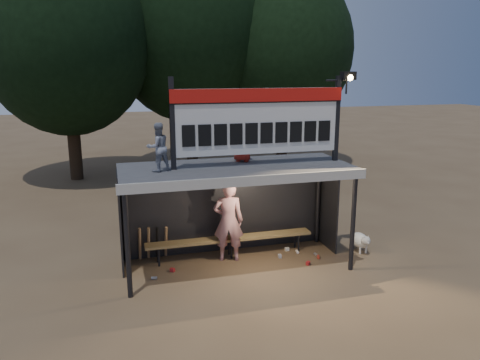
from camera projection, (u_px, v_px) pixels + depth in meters
name	position (u px, v px, depth m)	size (l,w,h in m)	color
ground	(236.00, 265.00, 10.66)	(80.00, 80.00, 0.00)	brown
player	(228.00, 221.00, 10.77)	(0.69, 0.45, 1.90)	silver
child_a	(158.00, 147.00, 9.48)	(0.49, 0.38, 1.00)	gray
child_b	(242.00, 139.00, 10.51)	(0.50, 0.32, 1.02)	#AB251A
dugout_shelter	(233.00, 184.00, 10.46)	(5.10, 2.08, 2.32)	#3B3B3D
scoreboard_assembly	(261.00, 119.00, 10.03)	(4.10, 0.27, 1.99)	black
bench	(230.00, 239.00, 11.08)	(4.00, 0.35, 0.48)	olive
tree_left	(66.00, 37.00, 17.70)	(6.46, 6.46, 9.27)	black
tree_mid	(189.00, 26.00, 20.26)	(7.22, 7.22, 10.36)	#312016
tree_right	(284.00, 49.00, 20.59)	(6.08, 6.08, 8.72)	black
dog	(360.00, 240.00, 11.42)	(0.36, 0.81, 0.49)	white
bats	(153.00, 243.00, 10.87)	(0.67, 0.35, 0.84)	#A0744B
litter	(269.00, 259.00, 10.90)	(3.97, 1.02, 0.08)	#A91D1D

